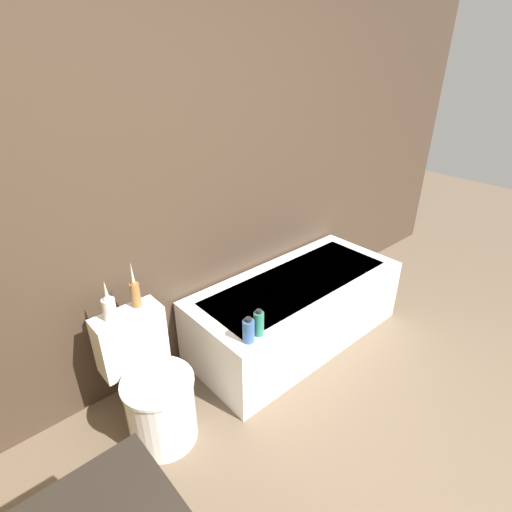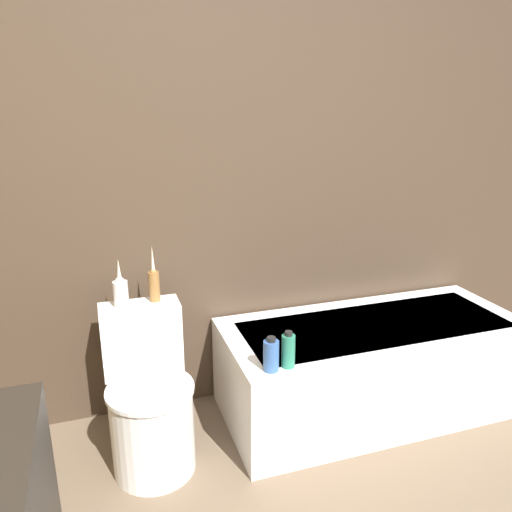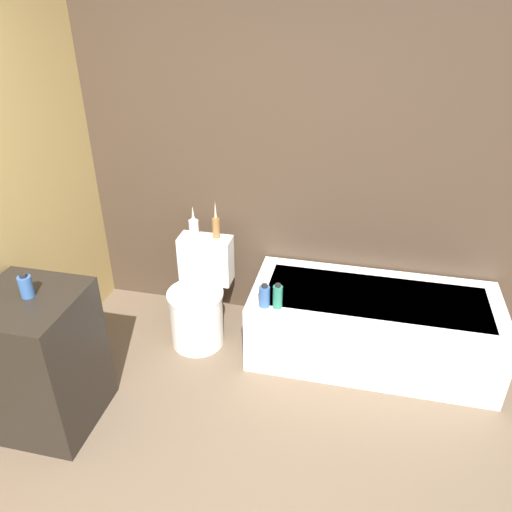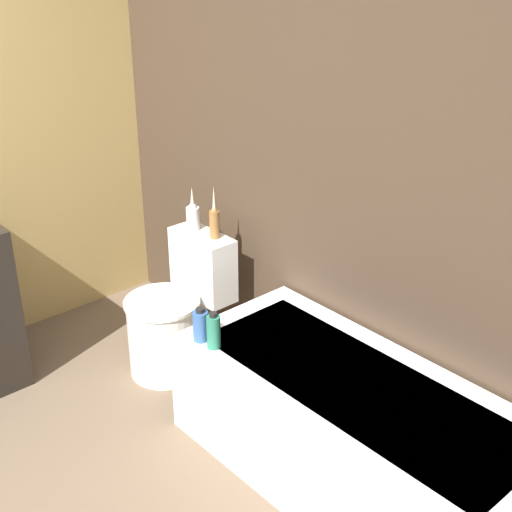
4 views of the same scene
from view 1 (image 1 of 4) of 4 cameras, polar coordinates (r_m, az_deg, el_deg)
wall_back_tiled at (r=2.51m, az=-11.61°, el=10.17°), size 6.40×0.06×2.60m
bathtub at (r=3.09m, az=5.71°, el=-7.57°), size 1.66×0.72×0.51m
toilet at (r=2.46m, az=-14.49°, el=-18.03°), size 0.40×0.56×0.73m
vase_gold at (r=2.27m, az=-20.27°, el=-6.78°), size 0.07×0.07×0.24m
vase_silver at (r=2.33m, az=-16.88°, el=-4.96°), size 0.05×0.05×0.28m
shampoo_bottle_tall at (r=2.34m, az=-1.14°, el=-10.65°), size 0.07×0.07×0.16m
shampoo_bottle_short at (r=2.38m, az=0.39°, el=-9.59°), size 0.06×0.06×0.18m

